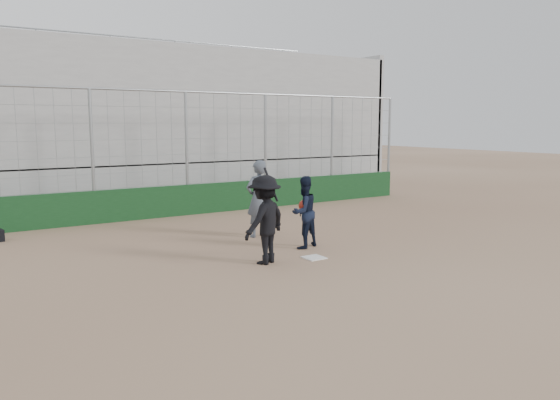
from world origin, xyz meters
TOP-DOWN VIEW (x-y plane):
  - ground at (0.00, 0.00)m, footprint 90.00×90.00m
  - home_plate at (0.00, 0.00)m, footprint 0.44×0.44m
  - backstop at (0.00, 7.00)m, footprint 18.10×0.25m
  - bleachers at (0.00, 11.95)m, footprint 20.25×6.70m
  - batter_at_plate at (-1.15, 0.23)m, footprint 1.41×1.15m
  - catcher_crouched at (0.40, 0.95)m, footprint 1.01×0.88m
  - umpire at (0.15, 2.68)m, footprint 0.78×0.54m

SIDE VIEW (x-z plane):
  - ground at x=0.00m, z-range 0.00..0.00m
  - home_plate at x=0.00m, z-range 0.00..0.02m
  - catcher_crouched at x=0.40m, z-range 0.00..1.18m
  - umpire at x=0.15m, z-range 0.00..1.84m
  - batter_at_plate at x=-1.15m, z-range -0.07..1.98m
  - backstop at x=0.00m, z-range -1.06..2.98m
  - bleachers at x=0.00m, z-range -0.57..6.41m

